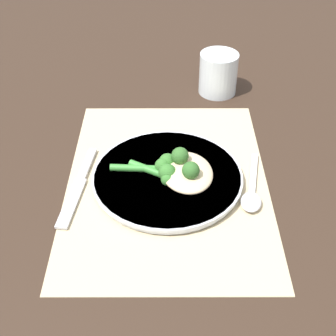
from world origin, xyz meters
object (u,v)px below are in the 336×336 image
(plate, at_px, (168,177))
(spoon, at_px, (252,195))
(chicken_fillet, at_px, (188,172))
(broccoli_stalk_rear, at_px, (164,173))
(knife, at_px, (80,184))
(broccoli_stalk_right, at_px, (161,166))
(water_glass, at_px, (219,73))

(plate, xyz_separation_m, spoon, (-0.04, -0.14, -0.00))
(chicken_fillet, bearing_deg, broccoli_stalk_rear, 94.58)
(plate, bearing_deg, spoon, -107.12)
(plate, bearing_deg, chicken_fillet, -102.64)
(plate, xyz_separation_m, knife, (-0.01, 0.15, -0.01))
(plate, xyz_separation_m, broccoli_stalk_right, (0.01, 0.01, 0.02))
(broccoli_stalk_right, relative_size, water_glass, 1.26)
(broccoli_stalk_rear, distance_m, broccoli_stalk_right, 0.02)
(plate, height_order, broccoli_stalk_rear, broccoli_stalk_rear)
(water_glass, bearing_deg, spoon, -175.44)
(plate, bearing_deg, knife, 94.16)
(knife, xyz_separation_m, water_glass, (0.32, -0.26, 0.04))
(water_glass, bearing_deg, knife, 140.57)
(broccoli_stalk_right, relative_size, knife, 0.57)
(chicken_fillet, distance_m, broccoli_stalk_right, 0.05)
(chicken_fillet, bearing_deg, broccoli_stalk_right, 69.85)
(spoon, xyz_separation_m, water_glass, (0.35, 0.03, 0.04))
(knife, height_order, water_glass, water_glass)
(broccoli_stalk_right, bearing_deg, broccoli_stalk_rear, 18.86)
(broccoli_stalk_right, height_order, spoon, broccoli_stalk_right)
(plate, distance_m, broccoli_stalk_right, 0.02)
(broccoli_stalk_right, height_order, water_glass, water_glass)
(broccoli_stalk_rear, xyz_separation_m, water_glass, (0.32, -0.12, 0.02))
(knife, bearing_deg, plate, -168.38)
(plate, distance_m, knife, 0.15)
(broccoli_stalk_rear, bearing_deg, knife, -60.49)
(broccoli_stalk_right, height_order, knife, broccoli_stalk_right)
(plate, bearing_deg, broccoli_stalk_rear, 146.48)
(knife, relative_size, water_glass, 2.22)
(spoon, bearing_deg, water_glass, -74.20)
(spoon, height_order, water_glass, water_glass)
(water_glass, bearing_deg, broccoli_stalk_right, 157.47)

